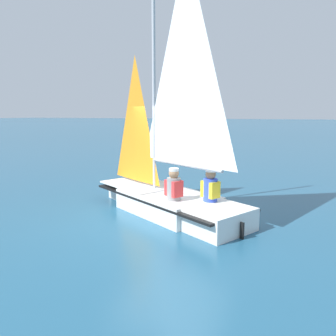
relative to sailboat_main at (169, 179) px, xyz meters
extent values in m
plane|color=#235675|center=(-0.02, -0.04, -0.81)|extent=(260.00, 260.00, 0.00)
cube|color=white|center=(-0.02, -0.04, -0.57)|extent=(2.39, 2.73, 0.47)
cube|color=white|center=(-0.81, -1.48, -0.57)|extent=(1.17, 1.23, 0.47)
cube|color=white|center=(0.77, 1.40, -0.57)|extent=(1.55, 1.44, 0.47)
cube|color=black|center=(-0.02, -0.04, -0.42)|extent=(3.27, 4.32, 0.05)
cube|color=silver|center=(-0.58, -1.05, -0.32)|extent=(2.09, 2.30, 0.04)
cylinder|color=#B7B7BC|center=(-0.27, -0.50, 2.31)|extent=(0.08, 0.08, 5.29)
cylinder|color=#B7B7BC|center=(0.25, 0.46, 0.41)|extent=(1.11, 1.95, 0.07)
pyramid|color=white|center=(0.25, 0.46, 2.64)|extent=(1.04, 1.85, 4.40)
pyramid|color=orange|center=(-0.65, -1.19, 1.36)|extent=(0.73, 1.27, 3.20)
cube|color=black|center=(1.03, 1.88, -0.64)|extent=(0.06, 0.08, 0.33)
cube|color=black|center=(0.50, 0.31, -0.58)|extent=(0.34, 0.36, 0.45)
cylinder|color=gray|center=(0.50, 0.31, -0.10)|extent=(0.41, 0.41, 0.50)
cube|color=red|center=(0.50, 0.31, -0.08)|extent=(0.39, 0.42, 0.35)
sphere|color=#A87A56|center=(0.50, 0.31, 0.25)|extent=(0.22, 0.22, 0.22)
cylinder|color=white|center=(0.50, 0.31, 0.33)|extent=(0.28, 0.28, 0.06)
cube|color=black|center=(0.30, 1.07, -0.58)|extent=(0.34, 0.36, 0.45)
cylinder|color=blue|center=(0.30, 1.07, -0.10)|extent=(0.41, 0.41, 0.50)
cube|color=yellow|center=(0.30, 1.07, -0.08)|extent=(0.39, 0.42, 0.35)
sphere|color=#A87A56|center=(0.30, 1.07, 0.25)|extent=(0.22, 0.22, 0.22)
cylinder|color=white|center=(0.30, 1.07, 0.33)|extent=(0.28, 0.28, 0.06)
camera|label=1|loc=(6.95, 2.77, 1.52)|focal=35.00mm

